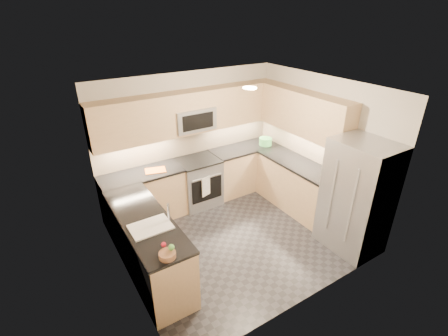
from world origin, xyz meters
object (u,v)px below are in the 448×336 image
Objects in this scene: cutting_board at (155,170)px; fruit_basket at (167,255)px; refrigerator at (357,197)px; gas_range at (199,182)px; microwave at (193,119)px; utensil_bowl at (266,141)px.

cutting_board is 2.25m from fruit_basket.
gas_range is at bearing 120.88° from refrigerator.
fruit_basket is at bearing 174.95° from refrigerator.
microwave is at bearing 9.67° from cutting_board.
cutting_board is at bearing 71.96° from fruit_basket.
gas_range is at bearing 175.88° from utensil_bowl.
fruit_basket is at bearing -108.04° from cutting_board.
gas_range is at bearing -90.00° from microwave.
refrigerator is 3.32m from cutting_board.
utensil_bowl is 3.69m from fruit_basket.
microwave reaches higher than refrigerator.
refrigerator is at bearing -59.12° from gas_range.
gas_range is 1.20× the size of microwave.
utensil_bowl is 0.74× the size of cutting_board.
cutting_board is at bearing 177.79° from utensil_bowl.
microwave is 3.89× the size of fruit_basket.
fruit_basket is at bearing -146.24° from utensil_bowl.
utensil_bowl is (0.08, 2.31, 0.11)m from refrigerator.
utensil_bowl is (1.53, -0.24, -0.69)m from microwave.
microwave reaches higher than gas_range.
utensil_bowl is at bearing -4.12° from gas_range.
cutting_board is (-0.84, -0.14, -0.75)m from microwave.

